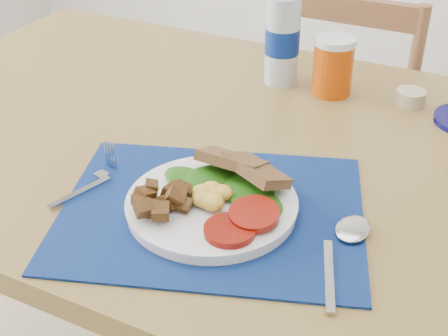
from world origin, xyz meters
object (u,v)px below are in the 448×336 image
Objects in this scene: water_bottle at (283,33)px; juice_glass at (333,68)px; chair_far at (354,99)px; breakfast_plate at (208,201)px.

water_bottle is 0.12m from juice_glass.
chair_far is 4.14× the size of breakfast_plate.
breakfast_plate is 0.49m from water_bottle.
breakfast_plate is 2.26× the size of juice_glass.
juice_glass is (0.03, 0.47, 0.03)m from breakfast_plate.
chair_far is 0.95m from breakfast_plate.
chair_far reaches higher than water_bottle.
chair_far is 0.55m from water_bottle.
water_bottle is (-0.05, -0.44, 0.33)m from chair_far.
breakfast_plate is at bearing 91.71° from chair_far.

